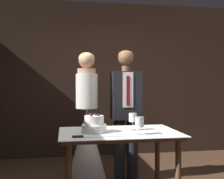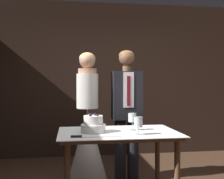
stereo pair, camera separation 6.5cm
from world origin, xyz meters
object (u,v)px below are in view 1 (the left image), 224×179
Objects in this scene: cake_table at (119,143)px; wine_glass_middle at (139,122)px; groom at (126,109)px; tiered_cake at (94,125)px; bride at (87,136)px; wine_glass_near at (133,118)px; cake_knife at (88,137)px.

wine_glass_middle reaches higher than cake_table.
wine_glass_middle is (0.16, -0.19, 0.23)m from cake_table.
wine_glass_middle is at bearing -95.40° from groom.
tiered_cake is 0.14× the size of bride.
cake_table is at bearing 0.09° from tiered_cake.
wine_glass_near is 0.10× the size of bride.
tiered_cake is 0.42m from wine_glass_near.
cake_table is 0.68× the size of groom.
bride is at bearing 106.94° from cake_table.
cake_knife is 0.26× the size of groom.
bride is at bearing 90.46° from tiered_cake.
groom is (0.59, 1.10, 0.14)m from cake_knife.
tiered_cake is at bearing -89.54° from bride.
wine_glass_middle is 0.10× the size of bride.
groom is at bearing 58.99° from tiered_cake.
bride reaches higher than cake_knife.
wine_glass_middle is at bearing -89.71° from wine_glass_near.
cake_knife is at bearing -172.85° from wine_glass_middle.
cake_knife is 1.26m from groom.
groom is at bearing 73.05° from cake_table.
tiered_cake is at bearing -179.91° from cake_table.
wine_glass_near is 0.26m from wine_glass_middle.
cake_table is 6.72× the size of wine_glass_near.
cake_knife is 2.69× the size of wine_glass_middle.
tiered_cake is at bearing 154.77° from wine_glass_middle.
cake_knife is at bearing -147.16° from wine_glass_near.
wine_glass_near is at bearing -62.08° from bride.
tiered_cake is at bearing 74.05° from cake_knife.
tiered_cake is at bearing -121.01° from groom.
wine_glass_near is 0.95m from bride.
wine_glass_near is at bearing 8.62° from tiered_cake.
wine_glass_near is 0.79m from groom.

